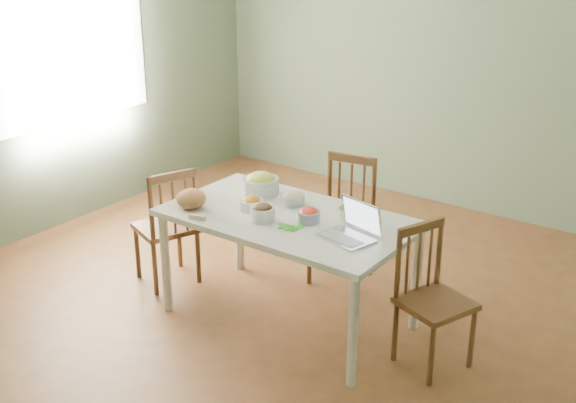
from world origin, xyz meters
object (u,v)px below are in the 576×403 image
Objects in this scene: chair_right at (436,300)px; laptop at (346,222)px; dining_table at (288,268)px; chair_left at (166,224)px; bread_boule at (191,199)px; chair_far at (341,222)px; bowl_squash at (261,183)px.

chair_right is 0.71m from laptop.
dining_table is at bearing 114.84° from chair_right.
laptop reaches higher than chair_left.
bread_boule is 0.63× the size of laptop.
chair_far is at bearing 59.16° from bread_boule.
laptop is at bearing -65.61° from chair_far.
dining_table is 8.08× the size of bread_boule.
chair_right is at bearing -5.56° from bowl_squash.
chair_far is at bearing 137.49° from laptop.
dining_table is 1.07m from chair_left.
chair_right is (1.06, -0.62, -0.03)m from chair_far.
bread_boule is (0.46, -0.19, 0.37)m from chair_left.
chair_left is at bearing -152.24° from chair_far.
bread_boule is at bearing -129.91° from chair_far.
chair_left is (-1.04, -0.78, -0.01)m from chair_far.
dining_table is 0.70m from chair_far.
chair_right is (2.09, 0.16, -0.02)m from chair_left.
chair_right is at bearing 4.64° from dining_table.
chair_far is at bearing 80.01° from chair_right.
chair_right is at bearing 31.98° from laptop.
laptop is (0.52, -0.79, 0.40)m from chair_far.
bowl_squash is at bearing 174.78° from laptop.
chair_far reaches higher than dining_table.
bowl_squash is at bearing -137.35° from chair_far.
laptop is (0.50, -0.09, 0.49)m from dining_table.
bread_boule is (-0.58, -0.97, 0.36)m from chair_far.
dining_table is at bearing 23.89° from bread_boule.
bowl_squash reaches higher than bread_boule.
laptop reaches higher than chair_far.
chair_left is 2.87× the size of laptop.
chair_right is at bearing -39.26° from chair_far.
chair_right is (1.03, 0.08, 0.06)m from dining_table.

